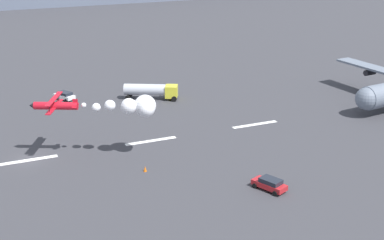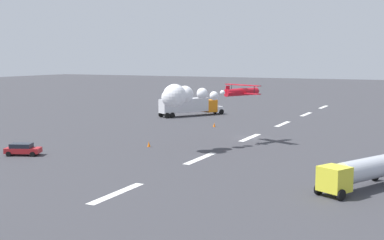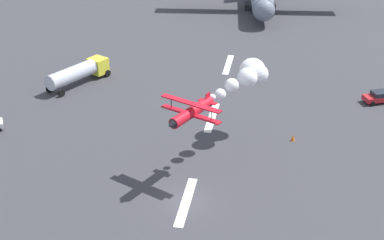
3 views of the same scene
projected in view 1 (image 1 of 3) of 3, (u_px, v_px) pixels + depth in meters
The scene contains 9 objects.
ground_plane at pixel (28, 160), 75.06m from camera, with size 440.00×440.00×0.00m, color #38383D.
runway_stripe_3 at pixel (28, 160), 75.06m from camera, with size 8.00×0.90×0.01m, color white.
runway_stripe_4 at pixel (151, 141), 81.78m from camera, with size 8.00×0.90×0.01m, color white.
runway_stripe_5 at pixel (255, 124), 88.50m from camera, with size 8.00×0.90×0.01m, color white.
stunt_biplane_red at pixel (126, 106), 74.15m from camera, with size 16.27×10.02×3.02m.
fuel_tanker_truck at pixel (152, 90), 100.76m from camera, with size 9.93×6.81×2.90m.
followme_car_yellow at pixel (270, 184), 66.45m from camera, with size 3.35×4.68×1.52m.
airport_staff_sedan at pixel (64, 96), 100.79m from camera, with size 3.63×4.54×1.52m.
traffic_cone_far at pixel (145, 169), 71.56m from camera, with size 0.44×0.44×0.75m, color orange.
Camera 1 is at (-6.54, -72.08, 30.68)m, focal length 50.83 mm.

